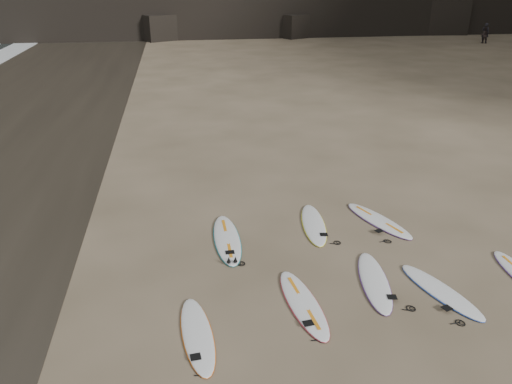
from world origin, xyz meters
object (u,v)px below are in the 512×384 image
at_px(surfboard_6, 314,224).
at_px(surfboard_2, 374,281).
at_px(surfboard_0, 197,334).
at_px(surfboard_1, 303,303).
at_px(person_b, 484,35).
at_px(surfboard_5, 227,239).
at_px(surfboard_7, 378,220).
at_px(person_a, 485,33).
at_px(surfboard_3, 441,291).

bearing_deg(surfboard_6, surfboard_2, -70.24).
bearing_deg(surfboard_0, surfboard_1, 10.33).
relative_size(surfboard_2, person_b, 1.63).
bearing_deg(surfboard_5, surfboard_0, -105.07).
height_order(surfboard_7, person_a, person_a).
relative_size(surfboard_1, surfboard_7, 0.99).
distance_m(surfboard_0, surfboard_6, 5.35).
distance_m(surfboard_2, surfboard_5, 3.97).
bearing_deg(surfboard_3, surfboard_2, 137.90).
distance_m(surfboard_5, surfboard_7, 4.36).
bearing_deg(surfboard_5, surfboard_1, -66.77).
relative_size(surfboard_1, person_b, 1.66).
bearing_deg(surfboard_2, surfboard_1, -152.82).
height_order(surfboard_0, person_b, person_b).
distance_m(surfboard_7, person_b, 42.09).
xyz_separation_m(surfboard_1, surfboard_7, (3.03, 3.40, 0.00)).
relative_size(surfboard_1, surfboard_5, 0.93).
bearing_deg(person_a, surfboard_6, 103.24).
bearing_deg(surfboard_7, surfboard_6, 157.30).
relative_size(surfboard_5, person_b, 1.79).
bearing_deg(surfboard_7, surfboard_1, -152.38).
bearing_deg(surfboard_5, surfboard_3, -34.95).
distance_m(surfboard_3, person_b, 44.91).
bearing_deg(person_a, surfboard_0, 102.97).
relative_size(surfboard_5, surfboard_6, 1.09).
distance_m(person_a, person_b, 0.21).
bearing_deg(surfboard_1, surfboard_0, -170.36).
height_order(surfboard_0, surfboard_6, surfboard_6).
xyz_separation_m(surfboard_7, person_b, (24.36, 34.32, 0.72)).
bearing_deg(surfboard_2, surfboard_0, -153.46).
distance_m(surfboard_5, person_a, 45.15).
xyz_separation_m(surfboard_1, surfboard_5, (-1.31, 3.01, 0.00)).
distance_m(surfboard_0, person_a, 48.60).
relative_size(surfboard_0, person_b, 1.55).
distance_m(surfboard_3, person_a, 45.01).
xyz_separation_m(surfboard_1, surfboard_3, (3.11, -0.05, -0.00)).
bearing_deg(person_b, surfboard_3, 76.83).
bearing_deg(person_a, surfboard_5, 101.10).
height_order(surfboard_1, surfboard_2, surfboard_1).
xyz_separation_m(surfboard_1, surfboard_2, (1.80, 0.55, -0.00)).
bearing_deg(surfboard_7, surfboard_3, -109.44).
height_order(surfboard_0, surfboard_2, surfboard_2).
relative_size(surfboard_3, surfboard_5, 0.87).
xyz_separation_m(surfboard_7, person_a, (24.45, 34.38, 0.90)).
bearing_deg(surfboard_3, surfboard_7, 73.47).
xyz_separation_m(surfboard_0, surfboard_1, (2.27, 0.64, 0.00)).
distance_m(surfboard_0, surfboard_2, 4.24).
bearing_deg(surfboard_7, surfboard_5, 164.53).
distance_m(surfboard_6, person_b, 43.15).
distance_m(surfboard_0, surfboard_7, 6.67).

